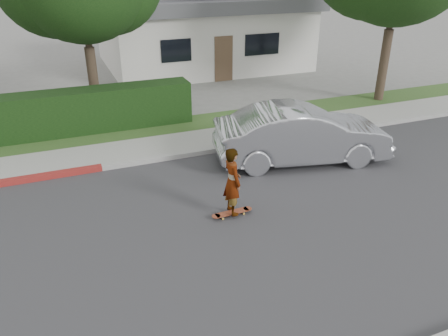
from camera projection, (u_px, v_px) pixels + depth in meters
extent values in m
plane|color=slate|center=(78.00, 264.00, 8.46)|extent=(120.00, 120.00, 0.00)
cube|color=#2D2D30|center=(78.00, 264.00, 8.46)|extent=(60.00, 8.00, 0.01)
cube|color=#9E9E99|center=(64.00, 173.00, 11.86)|extent=(60.00, 0.20, 0.15)
cube|color=gray|center=(62.00, 161.00, 12.62)|extent=(60.00, 1.60, 0.12)
cube|color=#2D4C1E|center=(59.00, 142.00, 13.96)|extent=(60.00, 1.60, 0.10)
cylinder|color=#33261C|center=(94.00, 82.00, 15.94)|extent=(0.36, 0.36, 2.52)
cylinder|color=#33261C|center=(87.00, 29.00, 15.12)|extent=(0.24, 0.24, 2.10)
cylinder|color=#33261C|center=(383.00, 67.00, 17.44)|extent=(0.36, 0.36, 2.88)
cylinder|color=#33261C|center=(392.00, 9.00, 16.50)|extent=(0.24, 0.24, 2.40)
cube|color=beige|center=(200.00, 36.00, 23.86)|extent=(10.00, 8.00, 3.00)
cube|color=#4C4C51|center=(199.00, 1.00, 23.08)|extent=(10.60, 8.60, 0.60)
cube|color=black|center=(176.00, 51.00, 19.62)|extent=(1.40, 0.06, 1.00)
cube|color=black|center=(262.00, 44.00, 21.05)|extent=(1.80, 0.06, 1.00)
cube|color=brown|center=(224.00, 59.00, 20.62)|extent=(0.90, 0.06, 2.10)
cylinder|color=gold|center=(223.00, 219.00, 9.88)|extent=(0.05, 0.03, 0.05)
cylinder|color=gold|center=(220.00, 215.00, 10.00)|extent=(0.05, 0.03, 0.05)
cylinder|color=gold|center=(244.00, 214.00, 10.07)|extent=(0.05, 0.03, 0.05)
cylinder|color=gold|center=(241.00, 210.00, 10.20)|extent=(0.05, 0.03, 0.05)
cube|color=silver|center=(221.00, 216.00, 9.92)|extent=(0.05, 0.16, 0.02)
cube|color=silver|center=(242.00, 211.00, 10.12)|extent=(0.05, 0.16, 0.02)
cube|color=maroon|center=(232.00, 212.00, 10.01)|extent=(0.81, 0.23, 0.02)
cylinder|color=maroon|center=(216.00, 216.00, 9.86)|extent=(0.20, 0.20, 0.02)
cylinder|color=maroon|center=(248.00, 209.00, 10.16)|extent=(0.20, 0.20, 0.02)
imported|color=white|center=(232.00, 181.00, 9.66)|extent=(0.40, 0.59, 1.59)
imported|color=silver|center=(302.00, 134.00, 12.45)|extent=(5.21, 2.73, 1.63)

